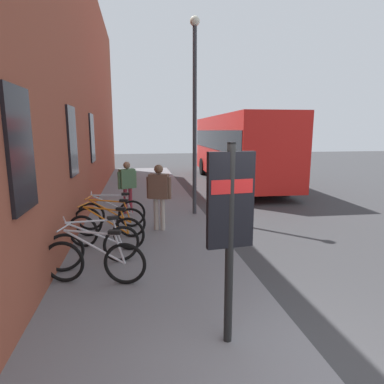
# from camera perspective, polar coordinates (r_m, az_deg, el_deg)

# --- Properties ---
(ground) EXTENTS (60.00, 60.00, 0.00)m
(ground) POSITION_cam_1_polar(r_m,az_deg,el_deg) (9.41, 9.54, -5.81)
(ground) COLOR #38383A
(sidewalk_pavement) EXTENTS (24.00, 3.50, 0.12)m
(sidewalk_pavement) POSITION_cam_1_polar(r_m,az_deg,el_deg) (10.83, -7.94, -3.24)
(sidewalk_pavement) COLOR slate
(sidewalk_pavement) RESTS_ON ground
(station_facade) EXTENTS (22.00, 0.65, 8.28)m
(station_facade) POSITION_cam_1_polar(r_m,az_deg,el_deg) (11.74, -19.18, 17.41)
(station_facade) COLOR brown
(station_facade) RESTS_ON ground
(bicycle_leaning_wall) EXTENTS (0.59, 1.73, 0.97)m
(bicycle_leaning_wall) POSITION_cam_1_polar(r_m,az_deg,el_deg) (5.78, -16.68, -11.48)
(bicycle_leaning_wall) COLOR black
(bicycle_leaning_wall) RESTS_ON sidewalk_pavement
(bicycle_under_window) EXTENTS (0.65, 1.71, 0.97)m
(bicycle_under_window) POSITION_cam_1_polar(r_m,az_deg,el_deg) (6.46, -16.71, -9.09)
(bicycle_under_window) COLOR black
(bicycle_under_window) RESTS_ON sidewalk_pavement
(bicycle_far_end) EXTENTS (0.71, 1.69, 0.97)m
(bicycle_far_end) POSITION_cam_1_polar(r_m,az_deg,el_deg) (7.33, -14.82, -6.63)
(bicycle_far_end) COLOR black
(bicycle_far_end) RESTS_ON sidewalk_pavement
(bicycle_mid_rack) EXTENTS (0.56, 1.74, 0.97)m
(bicycle_mid_rack) POSITION_cam_1_polar(r_m,az_deg,el_deg) (8.10, -14.18, -4.94)
(bicycle_mid_rack) COLOR black
(bicycle_mid_rack) RESTS_ON sidewalk_pavement
(bicycle_beside_lamp) EXTENTS (0.48, 1.77, 0.97)m
(bicycle_beside_lamp) POSITION_cam_1_polar(r_m,az_deg,el_deg) (8.77, -13.83, -3.73)
(bicycle_beside_lamp) COLOR black
(bicycle_beside_lamp) RESTS_ON sidewalk_pavement
(transit_info_sign) EXTENTS (0.15, 0.56, 2.40)m
(transit_info_sign) POSITION_cam_1_polar(r_m,az_deg,el_deg) (3.73, 6.70, -3.75)
(transit_info_sign) COLOR black
(transit_info_sign) RESTS_ON sidewalk_pavement
(city_bus) EXTENTS (10.58, 2.90, 3.35)m
(city_bus) POSITION_cam_1_polar(r_m,az_deg,el_deg) (16.77, 7.89, 8.09)
(city_bus) COLOR red
(city_bus) RESTS_ON ground
(pedestrian_crossing_street) EXTENTS (0.40, 0.56, 1.60)m
(pedestrian_crossing_street) POSITION_cam_1_polar(r_m,az_deg,el_deg) (10.18, -11.23, 1.73)
(pedestrian_crossing_street) COLOR maroon
(pedestrian_crossing_street) RESTS_ON sidewalk_pavement
(pedestrian_by_facade) EXTENTS (0.39, 0.61, 1.69)m
(pedestrian_by_facade) POSITION_cam_1_polar(r_m,az_deg,el_deg) (8.29, -5.79, 0.25)
(pedestrian_by_facade) COLOR #B2A599
(pedestrian_by_facade) RESTS_ON sidewalk_pavement
(street_lamp) EXTENTS (0.28, 0.28, 5.67)m
(street_lamp) POSITION_cam_1_polar(r_m,az_deg,el_deg) (9.85, 0.47, 15.34)
(street_lamp) COLOR #333338
(street_lamp) RESTS_ON sidewalk_pavement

